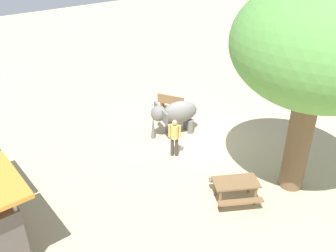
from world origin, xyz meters
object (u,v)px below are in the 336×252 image
(shade_tree_main, at_px, (317,48))
(picnic_table_near, at_px, (236,186))
(wooden_bench, at_px, (171,102))
(person_handler, at_px, (175,135))
(elephant, at_px, (175,114))

(shade_tree_main, height_order, picnic_table_near, shade_tree_main)
(wooden_bench, bearing_deg, person_handler, -65.17)
(picnic_table_near, bearing_deg, wooden_bench, 99.25)
(elephant, relative_size, wooden_bench, 1.54)
(person_handler, relative_size, shade_tree_main, 0.23)
(wooden_bench, bearing_deg, picnic_table_near, -49.27)
(wooden_bench, relative_size, picnic_table_near, 0.70)
(elephant, relative_size, shade_tree_main, 0.31)
(picnic_table_near, bearing_deg, elephant, 105.42)
(person_handler, xyz_separation_m, shade_tree_main, (-4.08, -2.05, 4.11))
(wooden_bench, xyz_separation_m, picnic_table_near, (-6.59, 2.59, 0.12))
(elephant, height_order, picnic_table_near, elephant)
(shade_tree_main, bearing_deg, person_handler, 26.64)
(person_handler, distance_m, shade_tree_main, 6.15)
(wooden_bench, bearing_deg, elephant, -62.92)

